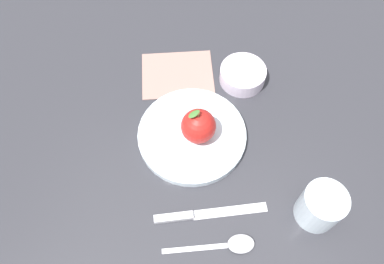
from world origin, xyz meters
TOP-DOWN VIEW (x-y plane):
  - ground_plane at (0.00, 0.00)m, footprint 2.40×2.40m
  - dinner_plate at (0.01, -0.02)m, footprint 0.22×0.22m
  - apple at (-0.00, -0.02)m, footprint 0.07×0.07m
  - side_bowl at (-0.08, -0.18)m, footprint 0.10×0.10m
  - cup at (-0.23, 0.11)m, footprint 0.08×0.08m
  - knife at (-0.02, 0.14)m, footprint 0.21×0.07m
  - spoon at (-0.08, 0.18)m, footprint 0.17×0.06m
  - linen_napkin at (0.07, -0.18)m, footprint 0.18×0.16m

SIDE VIEW (x-z plane):
  - ground_plane at x=0.00m, z-range 0.00..0.00m
  - linen_napkin at x=0.07m, z-range 0.00..0.00m
  - knife at x=-0.02m, z-range 0.00..0.01m
  - spoon at x=-0.08m, z-range 0.00..0.01m
  - dinner_plate at x=0.01m, z-range 0.00..0.02m
  - side_bowl at x=-0.08m, z-range 0.00..0.04m
  - cup at x=-0.23m, z-range 0.00..0.08m
  - apple at x=0.00m, z-range 0.01..0.09m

